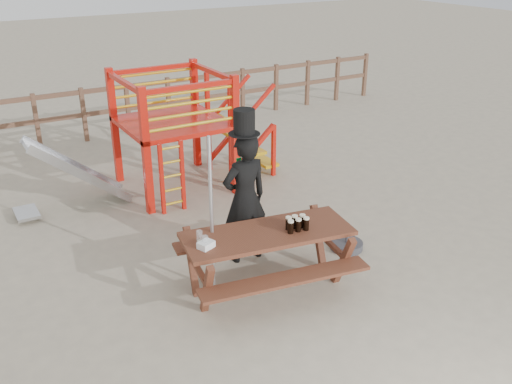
# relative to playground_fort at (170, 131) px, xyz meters

# --- Properties ---
(ground) EXTENTS (60.00, 60.00, 0.00)m
(ground) POSITION_rel_playground_fort_xyz_m (-0.12, -3.58, -1.07)
(ground) COLOR tan
(ground) RESTS_ON ground
(back_fence) EXTENTS (15.09, 0.09, 1.20)m
(back_fence) POSITION_rel_playground_fort_xyz_m (-0.12, 3.42, -0.34)
(back_fence) COLOR brown
(back_fence) RESTS_ON ground
(playground_fort) EXTENTS (4.71, 1.84, 2.10)m
(playground_fort) POSITION_rel_playground_fort_xyz_m (0.00, 0.00, 0.00)
(playground_fort) COLOR red
(playground_fort) RESTS_ON ground
(picnic_table) EXTENTS (2.32, 1.78, 0.82)m
(picnic_table) POSITION_rel_playground_fort_xyz_m (-0.24, -3.65, -0.56)
(picnic_table) COLOR brown
(picnic_table) RESTS_ON ground
(man_with_hat) EXTENTS (0.68, 0.46, 2.16)m
(man_with_hat) POSITION_rel_playground_fort_xyz_m (-0.11, -2.84, -0.11)
(man_with_hat) COLOR black
(man_with_hat) RESTS_ON ground
(metal_pole) EXTENTS (0.05, 0.05, 2.06)m
(metal_pole) POSITION_rel_playground_fort_xyz_m (-0.84, -3.31, -0.04)
(metal_pole) COLOR #B2B2B7
(metal_pole) RESTS_ON ground
(parasol_base) EXTENTS (0.47, 0.47, 0.20)m
(parasol_base) POSITION_rel_playground_fort_xyz_m (1.28, -3.37, -1.02)
(parasol_base) COLOR #35353A
(parasol_base) RESTS_ON ground
(paper_bag) EXTENTS (0.22, 0.19, 0.08)m
(paper_bag) POSITION_rel_playground_fort_xyz_m (-1.07, -3.63, -0.22)
(paper_bag) COLOR white
(paper_bag) RESTS_ON picnic_table
(stout_pints) EXTENTS (0.29, 0.20, 0.17)m
(stout_pints) POSITION_rel_playground_fort_xyz_m (0.10, -3.79, -0.17)
(stout_pints) COLOR black
(stout_pints) RESTS_ON picnic_table
(empty_glasses) EXTENTS (0.08, 0.22, 0.15)m
(empty_glasses) POSITION_rel_playground_fort_xyz_m (-1.08, -3.54, -0.19)
(empty_glasses) COLOR silver
(empty_glasses) RESTS_ON picnic_table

